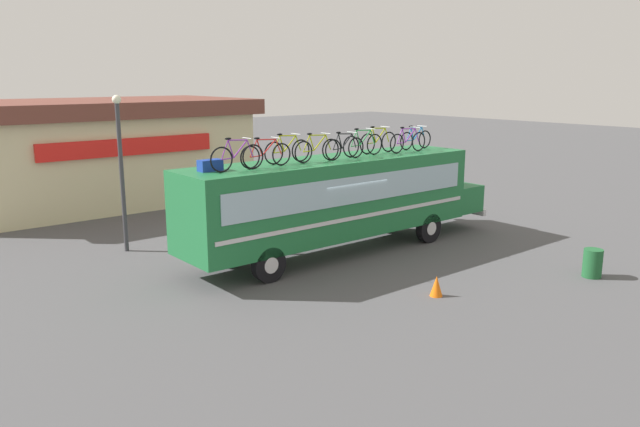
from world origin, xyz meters
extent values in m
plane|color=#4C4C4F|center=(0.00, 0.00, 0.00)|extent=(120.00, 120.00, 0.00)
cube|color=#1E6B38|center=(0.00, 0.00, 1.92)|extent=(10.46, 2.34, 2.43)
cube|color=#1E6B38|center=(5.92, 0.00, 1.20)|extent=(1.39, 2.15, 0.98)
cube|color=#99B7C6|center=(0.00, -1.18, 2.31)|extent=(9.62, 0.04, 0.83)
cube|color=#99B7C6|center=(0.00, 1.18, 2.31)|extent=(9.62, 0.04, 0.83)
cube|color=silver|center=(0.00, -1.19, 1.43)|extent=(10.04, 0.03, 0.12)
cube|color=silver|center=(0.00, 1.19, 1.43)|extent=(10.04, 0.03, 0.12)
cube|color=silver|center=(6.68, 0.00, 0.62)|extent=(0.16, 2.22, 0.24)
cylinder|color=black|center=(3.55, -1.03, 0.51)|extent=(1.03, 0.28, 1.03)
cylinder|color=silver|center=(3.55, -1.03, 0.51)|extent=(0.46, 0.30, 0.46)
cylinder|color=black|center=(3.55, 1.03, 0.51)|extent=(1.03, 0.28, 1.03)
cylinder|color=silver|center=(3.55, 1.03, 0.51)|extent=(0.46, 0.30, 0.46)
cylinder|color=black|center=(-3.24, -1.03, 0.51)|extent=(1.03, 0.28, 1.03)
cylinder|color=silver|center=(-3.24, -1.03, 0.51)|extent=(0.46, 0.30, 0.46)
cylinder|color=black|center=(-3.24, 1.03, 0.51)|extent=(1.03, 0.28, 1.03)
cylinder|color=silver|center=(-3.24, 1.03, 0.51)|extent=(0.46, 0.30, 0.46)
cube|color=#193899|center=(-4.31, 0.17, 3.29)|extent=(0.65, 0.34, 0.32)
torus|color=black|center=(-4.21, -0.29, 3.48)|extent=(0.71, 0.04, 0.71)
torus|color=black|center=(-3.20, -0.29, 3.48)|extent=(0.71, 0.04, 0.71)
cylinder|color=purple|center=(-3.91, -0.29, 3.75)|extent=(0.20, 0.04, 0.50)
cylinder|color=purple|center=(-3.60, -0.29, 3.73)|extent=(0.47, 0.04, 0.49)
cylinder|color=purple|center=(-3.68, -0.29, 3.98)|extent=(0.61, 0.04, 0.07)
cylinder|color=purple|center=(-4.02, -0.29, 3.49)|extent=(0.39, 0.03, 0.05)
cylinder|color=purple|center=(-4.10, -0.29, 3.74)|extent=(0.25, 0.03, 0.52)
cylinder|color=purple|center=(-3.29, -0.29, 3.72)|extent=(0.21, 0.03, 0.49)
cylinder|color=silver|center=(-3.38, -0.29, 4.01)|extent=(0.03, 0.44, 0.03)
ellipsoid|color=black|center=(-3.99, -0.29, 4.04)|extent=(0.20, 0.08, 0.06)
torus|color=black|center=(-3.24, -0.20, 3.46)|extent=(0.66, 0.04, 0.66)
torus|color=black|center=(-2.15, -0.20, 3.46)|extent=(0.66, 0.04, 0.66)
cylinder|color=red|center=(-2.91, -0.20, 3.71)|extent=(0.21, 0.04, 0.47)
cylinder|color=red|center=(-2.58, -0.20, 3.70)|extent=(0.50, 0.04, 0.45)
cylinder|color=red|center=(-2.67, -0.20, 3.92)|extent=(0.65, 0.04, 0.07)
cylinder|color=red|center=(-3.03, -0.20, 3.47)|extent=(0.41, 0.03, 0.05)
cylinder|color=red|center=(-3.12, -0.20, 3.70)|extent=(0.27, 0.03, 0.49)
cylinder|color=red|center=(-2.25, -0.20, 3.69)|extent=(0.23, 0.03, 0.46)
cylinder|color=silver|center=(-2.35, -0.20, 3.96)|extent=(0.03, 0.44, 0.03)
ellipsoid|color=black|center=(-3.00, -0.20, 3.98)|extent=(0.20, 0.08, 0.06)
torus|color=black|center=(-2.20, 0.11, 3.47)|extent=(0.68, 0.04, 0.68)
torus|color=black|center=(-1.19, 0.11, 3.47)|extent=(0.68, 0.04, 0.68)
cylinder|color=#B2B20C|center=(-1.90, 0.11, 3.73)|extent=(0.19, 0.04, 0.49)
cylinder|color=#B2B20C|center=(-1.59, 0.11, 3.71)|extent=(0.47, 0.04, 0.47)
cylinder|color=#B2B20C|center=(-1.67, 0.11, 3.95)|extent=(0.60, 0.04, 0.07)
cylinder|color=#B2B20C|center=(-2.01, 0.11, 3.48)|extent=(0.38, 0.03, 0.05)
cylinder|color=#B2B20C|center=(-2.09, 0.11, 3.72)|extent=(0.25, 0.03, 0.51)
cylinder|color=#B2B20C|center=(-1.28, 0.11, 3.70)|extent=(0.21, 0.03, 0.48)
cylinder|color=silver|center=(-1.37, 0.11, 3.99)|extent=(0.03, 0.44, 0.03)
ellipsoid|color=black|center=(-1.98, 0.11, 4.01)|extent=(0.20, 0.08, 0.06)
torus|color=black|center=(-1.35, -0.23, 3.47)|extent=(0.68, 0.04, 0.68)
torus|color=black|center=(-0.29, -0.23, 3.47)|extent=(0.68, 0.04, 0.68)
cylinder|color=#B2B20C|center=(-1.03, -0.23, 3.72)|extent=(0.20, 0.04, 0.48)
cylinder|color=#B2B20C|center=(-0.71, -0.23, 3.71)|extent=(0.49, 0.04, 0.46)
cylinder|color=#B2B20C|center=(-0.80, -0.23, 3.94)|extent=(0.64, 0.04, 0.07)
cylinder|color=#B2B20C|center=(-1.15, -0.23, 3.48)|extent=(0.41, 0.03, 0.05)
cylinder|color=#B2B20C|center=(-1.23, -0.23, 3.71)|extent=(0.26, 0.03, 0.50)
cylinder|color=#B2B20C|center=(-0.38, -0.23, 3.70)|extent=(0.22, 0.03, 0.47)
cylinder|color=silver|center=(-0.48, -0.23, 3.98)|extent=(0.03, 0.44, 0.03)
ellipsoid|color=black|center=(-1.12, -0.23, 4.00)|extent=(0.20, 0.08, 0.06)
torus|color=black|center=(-0.24, -0.31, 3.46)|extent=(0.66, 0.04, 0.66)
torus|color=black|center=(0.72, -0.31, 3.46)|extent=(0.66, 0.04, 0.66)
cylinder|color=black|center=(0.05, -0.31, 3.71)|extent=(0.19, 0.04, 0.47)
cylinder|color=black|center=(0.33, -0.31, 3.70)|extent=(0.45, 0.04, 0.45)
cylinder|color=black|center=(0.26, -0.31, 3.93)|extent=(0.58, 0.04, 0.07)
cylinder|color=black|center=(-0.06, -0.31, 3.47)|extent=(0.36, 0.03, 0.05)
cylinder|color=black|center=(-0.13, -0.31, 3.70)|extent=(0.24, 0.03, 0.49)
cylinder|color=black|center=(0.63, -0.31, 3.69)|extent=(0.20, 0.03, 0.46)
cylinder|color=silver|center=(0.54, -0.31, 3.96)|extent=(0.03, 0.44, 0.03)
ellipsoid|color=black|center=(-0.03, -0.31, 3.98)|extent=(0.20, 0.08, 0.06)
torus|color=black|center=(0.69, -0.10, 3.48)|extent=(0.70, 0.04, 0.70)
torus|color=black|center=(1.75, -0.10, 3.48)|extent=(0.70, 0.04, 0.70)
cylinder|color=green|center=(1.01, -0.10, 3.74)|extent=(0.20, 0.04, 0.50)
cylinder|color=green|center=(1.32, -0.10, 3.73)|extent=(0.49, 0.04, 0.48)
cylinder|color=green|center=(1.24, -0.10, 3.97)|extent=(0.63, 0.04, 0.07)
cylinder|color=green|center=(0.89, -0.10, 3.49)|extent=(0.40, 0.03, 0.05)
cylinder|color=green|center=(0.81, -0.10, 3.73)|extent=(0.26, 0.03, 0.52)
cylinder|color=green|center=(1.65, -0.10, 3.72)|extent=(0.22, 0.03, 0.49)
cylinder|color=silver|center=(1.56, -0.10, 4.00)|extent=(0.03, 0.44, 0.03)
ellipsoid|color=black|center=(0.92, -0.10, 4.03)|extent=(0.20, 0.08, 0.06)
torus|color=black|center=(1.68, 0.17, 3.48)|extent=(0.70, 0.04, 0.70)
torus|color=black|center=(2.69, 0.17, 3.48)|extent=(0.70, 0.04, 0.70)
cylinder|color=#B2B20C|center=(1.98, 0.17, 3.74)|extent=(0.20, 0.04, 0.50)
cylinder|color=#B2B20C|center=(2.29, 0.17, 3.73)|extent=(0.47, 0.04, 0.48)
cylinder|color=#B2B20C|center=(2.21, 0.17, 3.97)|extent=(0.61, 0.04, 0.07)
cylinder|color=#B2B20C|center=(1.87, 0.17, 3.49)|extent=(0.39, 0.03, 0.05)
cylinder|color=#B2B20C|center=(1.79, 0.17, 3.73)|extent=(0.25, 0.03, 0.52)
cylinder|color=#B2B20C|center=(2.60, 0.17, 3.72)|extent=(0.21, 0.03, 0.49)
cylinder|color=silver|center=(2.51, 0.17, 4.00)|extent=(0.03, 0.44, 0.03)
ellipsoid|color=black|center=(1.90, 0.17, 4.03)|extent=(0.20, 0.08, 0.06)
torus|color=black|center=(2.58, -0.33, 3.47)|extent=(0.67, 0.04, 0.67)
torus|color=black|center=(3.66, -0.33, 3.47)|extent=(0.67, 0.04, 0.67)
cylinder|color=purple|center=(2.90, -0.33, 3.72)|extent=(0.21, 0.04, 0.48)
cylinder|color=purple|center=(3.23, -0.33, 3.70)|extent=(0.50, 0.04, 0.46)
cylinder|color=purple|center=(3.14, -0.33, 3.93)|extent=(0.65, 0.04, 0.07)
cylinder|color=purple|center=(2.78, -0.33, 3.48)|extent=(0.42, 0.03, 0.05)
cylinder|color=purple|center=(2.70, -0.33, 3.71)|extent=(0.27, 0.03, 0.50)
cylinder|color=purple|center=(3.57, -0.33, 3.69)|extent=(0.23, 0.03, 0.47)
cylinder|color=silver|center=(3.47, -0.33, 3.97)|extent=(0.03, 0.44, 0.03)
ellipsoid|color=black|center=(2.82, -0.33, 3.99)|extent=(0.20, 0.08, 0.06)
torus|color=black|center=(3.56, 0.14, 3.45)|extent=(0.65, 0.04, 0.65)
torus|color=black|center=(4.53, 0.14, 3.45)|extent=(0.65, 0.04, 0.65)
cylinder|color=#197FDB|center=(3.85, 0.14, 3.70)|extent=(0.19, 0.04, 0.46)
cylinder|color=#197FDB|center=(4.14, 0.14, 3.68)|extent=(0.45, 0.04, 0.44)
cylinder|color=#197FDB|center=(4.06, 0.14, 3.90)|extent=(0.58, 0.04, 0.07)
cylinder|color=#197FDB|center=(3.75, 0.14, 3.46)|extent=(0.37, 0.03, 0.05)
cylinder|color=#197FDB|center=(3.67, 0.14, 3.69)|extent=(0.24, 0.03, 0.48)
cylinder|color=#197FDB|center=(4.44, 0.14, 3.67)|extent=(0.20, 0.03, 0.45)
cylinder|color=silver|center=(4.35, 0.14, 3.94)|extent=(0.03, 0.44, 0.03)
ellipsoid|color=black|center=(3.77, 0.14, 3.96)|extent=(0.20, 0.08, 0.06)
cube|color=beige|center=(-2.57, 13.53, 1.98)|extent=(12.32, 7.15, 3.96)
cube|color=brown|center=(-2.57, 13.53, 4.30)|extent=(13.30, 7.72, 0.69)
cube|color=red|center=(-2.57, 9.86, 2.85)|extent=(7.39, 0.16, 0.70)
cylinder|color=#1E592D|center=(4.23, -6.61, 0.41)|extent=(0.54, 0.54, 0.83)
cone|color=orange|center=(-0.49, -4.80, 0.28)|extent=(0.34, 0.34, 0.56)
cylinder|color=#38383D|center=(-5.05, 4.62, 2.44)|extent=(0.14, 0.14, 4.89)
sphere|color=#F2EDCC|center=(-5.05, 4.62, 4.97)|extent=(0.28, 0.28, 0.28)
camera|label=1|loc=(-12.80, -14.88, 5.68)|focal=34.93mm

